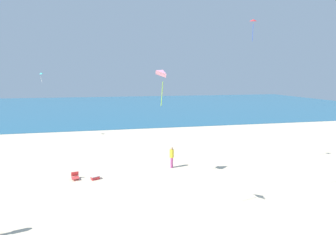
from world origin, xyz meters
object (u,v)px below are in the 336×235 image
beach_chair_far_left (75,176)px  kite_teal (41,74)px  kite_pink (163,73)px  cooler_box (95,177)px  person_3 (172,156)px  kite_red (253,21)px

beach_chair_far_left → kite_teal: size_ratio=0.64×
kite_pink → cooler_box: bearing=117.6°
cooler_box → kite_pink: (3.41, -6.51, 7.00)m
person_3 → kite_teal: bearing=-12.4°
cooler_box → kite_red: bearing=-1.5°
person_3 → kite_red: (5.49, -1.59, 9.85)m
beach_chair_far_left → kite_red: size_ratio=0.50×
beach_chair_far_left → kite_pink: size_ratio=0.44×
cooler_box → person_3: (5.67, 1.29, 0.81)m
beach_chair_far_left → kite_red: kite_red is taller
kite_teal → kite_red: 22.45m
kite_red → cooler_box: bearing=178.5°
beach_chair_far_left → kite_pink: 10.82m
cooler_box → beach_chair_far_left: bearing=166.1°
beach_chair_far_left → kite_teal: 15.96m
kite_pink → kite_red: size_ratio=1.14×
cooler_box → kite_pink: bearing=-62.4°
cooler_box → kite_teal: size_ratio=0.54×
person_3 → kite_teal: (-11.51, 12.64, 6.30)m
cooler_box → kite_red: size_ratio=0.42×
kite_teal → person_3: bearing=-47.7°
beach_chair_far_left → kite_pink: bearing=24.0°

